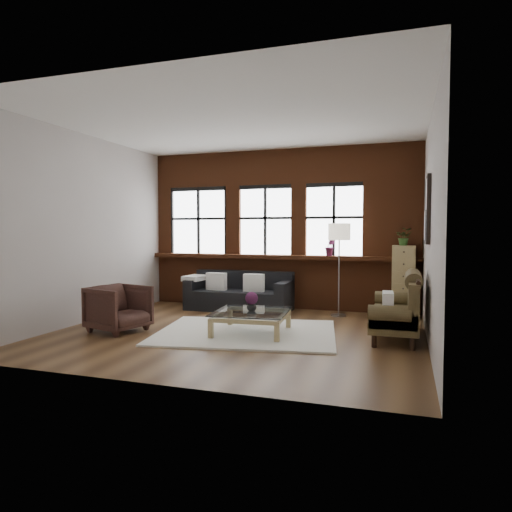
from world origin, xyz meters
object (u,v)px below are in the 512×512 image
(vintage_settee, at_px, (395,307))
(armchair, at_px, (119,308))
(floor_lamp, at_px, (339,266))
(vase, at_px, (252,306))
(dark_sofa, at_px, (239,291))
(drawer_chest, at_px, (403,281))
(coffee_table, at_px, (252,323))

(vintage_settee, relative_size, armchair, 2.10)
(armchair, relative_size, floor_lamp, 0.43)
(vintage_settee, xyz_separation_m, armchair, (-4.08, -0.94, -0.08))
(vase, bearing_deg, armchair, -167.41)
(dark_sofa, relative_size, drawer_chest, 1.58)
(coffee_table, bearing_deg, armchair, -167.41)
(coffee_table, relative_size, floor_lamp, 0.59)
(armchair, height_order, vase, armchair)
(vintage_settee, relative_size, drawer_chest, 1.28)
(coffee_table, height_order, drawer_chest, drawer_chest)
(dark_sofa, relative_size, armchair, 2.60)
(drawer_chest, distance_m, floor_lamp, 1.20)
(armchair, distance_m, vase, 2.08)
(dark_sofa, xyz_separation_m, vintage_settee, (2.98, -1.47, 0.07))
(coffee_table, xyz_separation_m, vase, (0.00, 0.00, 0.26))
(armchair, xyz_separation_m, drawer_chest, (4.19, 2.66, 0.29))
(dark_sofa, relative_size, vintage_settee, 1.24)
(armchair, xyz_separation_m, coffee_table, (2.03, 0.45, -0.19))
(armchair, height_order, drawer_chest, drawer_chest)
(coffee_table, xyz_separation_m, floor_lamp, (1.04, 1.90, 0.75))
(armchair, bearing_deg, drawer_chest, -42.82)
(vase, height_order, drawer_chest, drawer_chest)
(vintage_settee, distance_m, floor_lamp, 1.81)
(floor_lamp, bearing_deg, vintage_settee, -54.42)
(drawer_chest, bearing_deg, vintage_settee, -93.62)
(vintage_settee, bearing_deg, armchair, -167.10)
(coffee_table, distance_m, floor_lamp, 2.29)
(drawer_chest, relative_size, floor_lamp, 0.70)
(vintage_settee, distance_m, coffee_table, 2.13)
(armchair, bearing_deg, vintage_settee, -62.28)
(armchair, bearing_deg, coffee_table, -62.60)
(vintage_settee, height_order, floor_lamp, floor_lamp)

